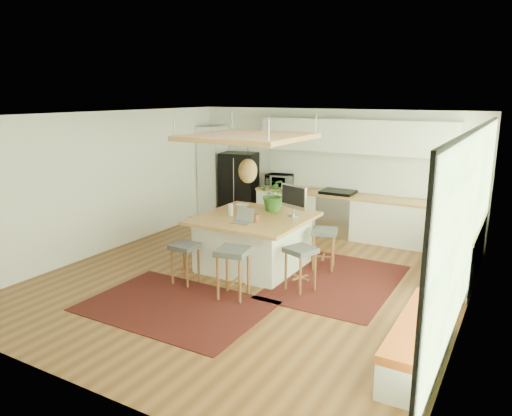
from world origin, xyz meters
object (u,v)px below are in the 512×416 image
Objects in this scene: stool_near_left at (185,262)px; stool_near_right at (233,275)px; island at (254,242)px; stool_left_side at (205,237)px; stool_right_front at (300,269)px; island_plant at (274,198)px; fridge at (239,183)px; microwave at (279,180)px; stool_right_back at (324,250)px; monitor at (294,202)px; laptop at (242,216)px.

stool_near_right reaches higher than stool_near_left.
island reaches higher than stool_left_side.
stool_right_front is 1.74m from island_plant.
microwave is (1.08, -0.03, 0.19)m from fridge.
stool_right_back is (1.69, 1.73, 0.00)m from stool_near_left.
stool_left_side is at bearing 173.75° from island.
fridge is 3.38m from monitor.
fridge is 2.14× the size of stool_near_right.
monitor reaches higher than island.
island_plant is (0.11, 0.55, 0.70)m from island.
stool_right_front is 1.17× the size of monitor.
island_plant is at bearing 68.50° from stool_near_left.
laptop is (0.05, -0.47, 0.58)m from island.
stool_right_back is at bearing 25.45° from island.
monitor is (-0.52, -0.17, 0.83)m from stool_right_back.
stool_right_back is at bearing -49.48° from microwave.
stool_near_left is 1.18× the size of microwave.
laptop reaches higher than stool_left_side.
monitor is (-0.57, 0.92, 0.83)m from stool_right_front.
stool_right_back reaches higher than stool_near_left.
island_plant reaches higher than stool_right_front.
fridge reaches higher than island.
fridge reaches higher than laptop.
fridge reaches higher than stool_near_left.
laptop reaches higher than island.
fridge is 4.08m from stool_near_left.
stool_right_front reaches higher than stool_near_left.
island_plant is (0.69, 1.76, 0.81)m from stool_near_left.
island_plant is (-1.05, 1.12, 0.81)m from stool_right_front.
island is at bearing 64.11° from stool_near_left.
island_plant is at bearing -54.72° from fridge.
stool_near_right is 1.07m from stool_right_front.
stool_right_front is at bearing -16.61° from stool_left_side.
monitor is at bearing 83.28° from stool_near_right.
island_plant is at bearing 178.61° from monitor.
stool_near_right is (0.98, -0.10, 0.00)m from stool_near_left.
stool_right_back is 1.20× the size of monitor.
monitor reaches higher than stool_near_right.
monitor reaches higher than laptop.
fridge is 1.10m from microwave.
island_plant reaches higher than stool_left_side.
island_plant is at bearing 18.95° from stool_left_side.
fridge is 4.58m from stool_near_right.
stool_near_right is (0.39, -1.30, -0.11)m from island.
island is at bearing -6.25° from stool_left_side.
laptop is at bearing -66.73° from fridge.
laptop is (-0.35, 0.83, 0.70)m from stool_near_right.
stool_near_left is 0.98m from stool_near_right.
stool_near_right is at bearing -5.67° from stool_near_left.
stool_near_right is at bearing -75.27° from microwave.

